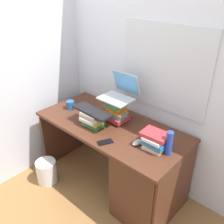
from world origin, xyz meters
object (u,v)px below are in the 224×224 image
Objects in this scene: mug at (70,105)px; wastebasket at (47,172)px; book_stack_tall at (116,110)px; book_stack_side at (155,140)px; cell_phone at (105,142)px; computer_mouse at (137,143)px; desk at (140,171)px; laptop at (120,92)px; water_bottle at (169,143)px; book_stack_keyboard_riser at (93,119)px; keyboard at (92,111)px.

wastebasket is at bearing -86.82° from mug.
book_stack_tall reaches higher than book_stack_side.
computer_mouse is at bearing 63.42° from cell_phone.
desk is 0.44m from book_stack_side.
laptop is 1.48× the size of water_bottle.
book_stack_keyboard_riser is at bearing -169.55° from desk.
laptop reaches higher than keyboard.
computer_mouse reaches higher than cell_phone.
mug is 1.21m from water_bottle.
book_stack_tall is (-0.41, 0.12, 0.46)m from desk.
water_bottle is (0.26, 0.01, 0.44)m from desk.
book_stack_tall is 1.14× the size of water_bottle.
wastebasket is at bearing -132.40° from book_stack_tall.
book_stack_side is at bearing 0.99° from desk.
book_stack_tall is at bearing 63.88° from book_stack_keyboard_riser.
book_stack_tall is 0.25m from book_stack_keyboard_riser.
cell_phone is (-0.36, -0.23, -0.07)m from book_stack_side.
desk is 6.57× the size of book_stack_keyboard_riser.
keyboard is at bearing -176.01° from computer_mouse.
computer_mouse is (0.41, -0.24, -0.27)m from laptop.
book_stack_keyboard_riser is at bearing 40.24° from wastebasket.
wastebasket is (-0.92, -0.38, -0.63)m from computer_mouse.
mug reaches higher than cell_phone.
mug is at bearing 171.25° from keyboard.
mug is at bearing -178.91° from desk.
book_stack_tall is at bearing 170.09° from water_bottle.
wastebasket is at bearing -159.43° from water_bottle.
book_stack_keyboard_riser is 0.08m from keyboard.
laptop is at bearing 50.49° from wastebasket.
mug is at bearing -159.47° from laptop.
book_stack_keyboard_riser reaches higher than desk.
book_stack_side is 0.44m from cell_phone.
keyboard is at bearing -177.74° from cell_phone.
book_stack_keyboard_riser is at bearing -176.06° from computer_mouse.
computer_mouse is at bearing -166.15° from water_bottle.
desk is at bearing 1.09° from mug.
book_stack_tall is 1.94× the size of mug.
book_stack_tall is 0.56m from book_stack_side.
laptop reaches higher than cell_phone.
book_stack_tall reaches higher than wastebasket.
computer_mouse is 0.95m from mug.
book_stack_tall is at bearing -90.14° from laptop.
book_stack_keyboard_riser is at bearing -172.60° from water_bottle.
book_stack_tall is 0.46m from computer_mouse.
book_stack_side is 0.55× the size of keyboard.
computer_mouse is at bearing -2.60° from mug.
book_stack_keyboard_riser is 0.75× the size of laptop.
mug is at bearing -178.92° from book_stack_side.
book_stack_tall is at bearing 167.56° from book_stack_side.
laptop reaches higher than mug.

